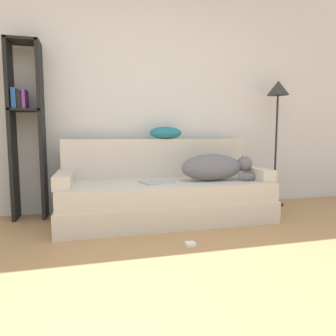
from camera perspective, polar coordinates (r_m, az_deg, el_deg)
ground_plane at (r=1.52m, az=11.21°, el=-28.66°), size 20.00×20.00×0.00m
wall_back at (r=3.61m, az=-5.57°, el=13.84°), size 7.60×0.06×2.70m
couch at (r=3.11m, az=-0.44°, el=-6.27°), size 2.13×0.87×0.40m
couch_backrest at (r=3.40m, az=-1.92°, el=1.92°), size 2.09×0.15×0.43m
couch_arm_left at (r=2.98m, az=-19.19°, el=-2.02°), size 0.15×0.68×0.12m
couch_arm_right at (r=3.43m, az=15.80°, el=-0.87°), size 0.15×0.68×0.12m
dog at (r=3.16m, az=9.06°, el=0.14°), size 0.78×0.27×0.28m
laptop at (r=2.99m, az=-2.14°, el=-2.68°), size 0.36×0.31×0.02m
throw_pillow at (r=3.40m, az=-0.44°, el=6.72°), size 0.37×0.22×0.14m
bookshelf at (r=3.42m, az=-25.40°, el=7.65°), size 0.32×0.26×1.81m
floor_lamp at (r=3.95m, az=20.15°, el=11.56°), size 0.26×0.26×1.53m
power_adapter at (r=2.45m, az=4.27°, el=-14.25°), size 0.08×0.08×0.03m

